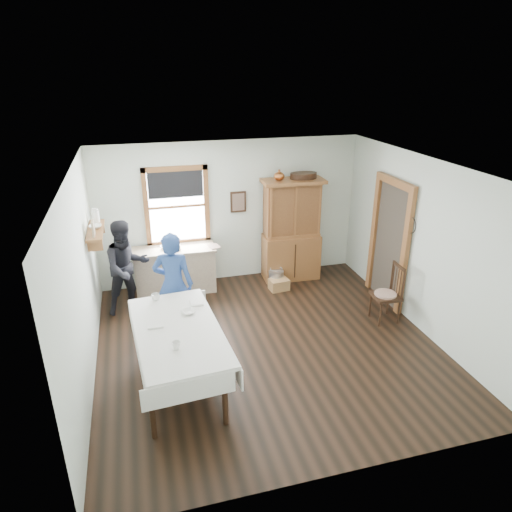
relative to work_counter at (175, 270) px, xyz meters
name	(u,v)px	position (x,y,z in m)	size (l,w,h in m)	color
room	(268,263)	(1.14, -2.16, 0.92)	(5.01, 5.01, 2.70)	black
window	(177,202)	(0.14, 0.30, 1.21)	(1.18, 0.07, 1.48)	white
doorway	(390,239)	(3.59, -1.31, 0.74)	(0.09, 1.14, 2.22)	#3F362D
wall_shelf	(95,228)	(-1.23, -0.63, 1.15)	(0.24, 1.00, 0.44)	#98592F
framed_picture	(238,202)	(1.29, 0.30, 1.12)	(0.30, 0.04, 0.40)	black
rug_beater	(412,218)	(3.59, -1.86, 1.29)	(0.27, 0.27, 0.01)	black
work_counter	(175,270)	(0.00, 0.00, 0.00)	(1.49, 0.57, 0.85)	tan
china_hutch	(292,230)	(2.27, 0.01, 0.57)	(1.17, 0.55, 1.99)	#98592F
dining_table	(180,356)	(-0.22, -2.73, -0.01)	(1.09, 2.07, 0.83)	white
spindle_chair	(386,293)	(3.22, -1.98, 0.07)	(0.45, 0.45, 0.99)	black
pail	(276,278)	(1.88, -0.29, -0.27)	(0.29, 0.29, 0.31)	#9EA1A6
wicker_basket	(279,284)	(1.87, -0.47, -0.32)	(0.36, 0.25, 0.21)	#AB804D
woman_blue	(174,288)	(-0.15, -1.46, 0.35)	(0.57, 0.37, 1.56)	navy
figure_dark	(127,270)	(-0.83, -0.54, 0.33)	(0.73, 0.57, 1.51)	black
table_cup_a	(155,297)	(-0.44, -1.87, 0.45)	(0.12, 0.12, 0.10)	white
table_cup_b	(176,345)	(-0.29, -3.17, 0.45)	(0.11, 0.11, 0.10)	white
table_bowl	(188,312)	(-0.04, -2.37, 0.43)	(0.20, 0.20, 0.05)	white
counter_book	(209,247)	(0.63, -0.14, 0.44)	(0.15, 0.20, 0.02)	#785E50
counter_bowl	(166,247)	(-0.14, 0.02, 0.46)	(0.20, 0.20, 0.06)	white
shelf_bowl	(95,226)	(-1.23, -0.61, 1.17)	(0.22, 0.22, 0.05)	white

